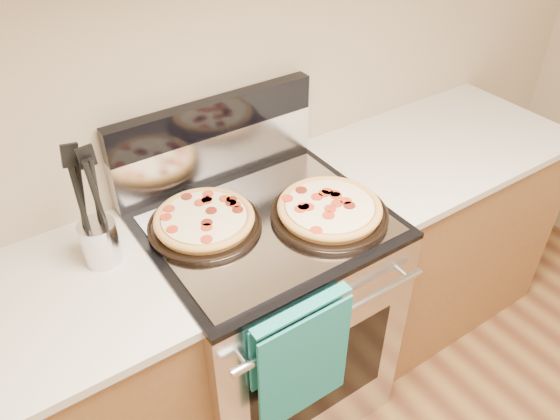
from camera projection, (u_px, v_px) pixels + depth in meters
wall_back at (203, 58)px, 1.74m from camera, size 4.00×0.00×4.00m
range_body at (267, 317)px, 2.06m from camera, size 0.76×0.68×0.90m
oven_window at (321, 380)px, 1.84m from camera, size 0.56×0.01×0.40m
cooktop at (265, 222)px, 1.78m from camera, size 0.76×0.68×0.02m
backsplash_lower at (216, 155)px, 1.92m from camera, size 0.76×0.06×0.18m
backsplash_upper at (213, 116)px, 1.83m from camera, size 0.76×0.06×0.12m
oven_handle at (335, 318)px, 1.60m from camera, size 0.70×0.03×0.03m
dish_towel at (301, 358)px, 1.61m from camera, size 0.32×0.05×0.42m
foil_sheet at (270, 224)px, 1.75m from camera, size 0.70×0.55×0.01m
cabinet_right at (425, 231)px, 2.48m from camera, size 1.00×0.62×0.88m
countertop_right at (444, 145)px, 2.20m from camera, size 1.02×0.64×0.03m
pepperoni_pizza_back at (205, 221)px, 1.72m from camera, size 0.43×0.43×0.05m
pepperoni_pizza_front at (329, 210)px, 1.76m from camera, size 0.44×0.44×0.05m
utensil_crock at (100, 242)px, 1.60m from camera, size 0.14×0.14×0.14m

